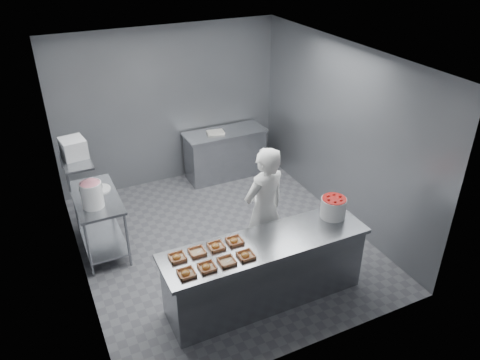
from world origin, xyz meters
name	(u,v)px	position (x,y,z in m)	size (l,w,h in m)	color
floor	(222,241)	(0.00, 0.00, 0.00)	(4.50, 4.50, 0.00)	#4C4C51
ceiling	(218,57)	(0.00, 0.00, 2.80)	(4.50, 4.50, 0.00)	white
wall_back	(169,107)	(0.00, 2.25, 1.40)	(4.00, 0.04, 2.80)	slate
wall_left	(69,191)	(-2.00, 0.00, 1.40)	(0.04, 4.50, 2.80)	slate
wall_right	(340,134)	(2.00, 0.00, 1.40)	(0.04, 4.50, 2.80)	slate
service_counter	(265,271)	(0.00, -1.35, 0.45)	(2.60, 0.70, 0.90)	slate
prep_table	(99,215)	(-1.65, 0.60, 0.59)	(0.60, 1.20, 0.90)	slate
back_counter	(225,154)	(0.90, 1.90, 0.45)	(1.50, 0.60, 0.90)	slate
wall_shelf	(75,157)	(-1.82, 0.60, 1.55)	(0.35, 0.90, 0.03)	slate
tray_0	(186,273)	(-1.07, -1.50, 0.92)	(0.19, 0.18, 0.06)	tan
tray_1	(207,267)	(-0.83, -1.50, 0.92)	(0.19, 0.18, 0.06)	tan
tray_2	(227,261)	(-0.59, -1.50, 0.92)	(0.19, 0.18, 0.04)	tan
tray_3	(246,255)	(-0.35, -1.50, 0.92)	(0.19, 0.18, 0.06)	tan
tray_4	(177,257)	(-1.07, -1.20, 0.92)	(0.19, 0.18, 0.06)	tan
tray_5	(197,252)	(-0.83, -1.20, 0.92)	(0.19, 0.18, 0.04)	tan
tray_6	(216,246)	(-0.59, -1.20, 0.92)	(0.19, 0.18, 0.06)	tan
tray_7	(235,241)	(-0.35, -1.20, 0.92)	(0.19, 0.18, 0.06)	tan
worker	(264,211)	(0.29, -0.75, 0.91)	(0.67, 0.44, 1.82)	white
strawberry_tub	(333,207)	(1.04, -1.24, 1.05)	(0.33, 0.33, 0.27)	silver
glaze_bucket	(92,194)	(-1.72, 0.35, 1.09)	(0.30, 0.29, 0.44)	silver
bucket_lid	(100,189)	(-1.56, 0.76, 0.91)	(0.30, 0.30, 0.02)	silver
rag	(86,186)	(-1.73, 0.93, 0.91)	(0.15, 0.13, 0.02)	#CCB28C
appliance	(73,148)	(-1.82, 0.58, 1.69)	(0.29, 0.33, 0.25)	gray
paper_stack	(215,132)	(0.72, 1.90, 0.92)	(0.30, 0.22, 0.04)	silver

